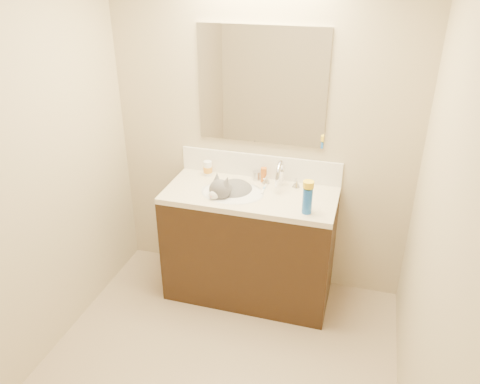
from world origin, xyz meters
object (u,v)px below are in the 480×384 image
Objects in this scene: cat at (232,194)px; pill_bottle at (208,168)px; amber_bottle at (264,175)px; basin at (233,201)px; vanity_cabinet at (250,247)px; spray_can at (307,201)px; silver_jar at (256,175)px; faucet at (280,176)px.

cat is 3.88× the size of pill_bottle.
amber_bottle is at bearing 73.16° from cat.
amber_bottle is (0.17, 0.23, 0.12)m from basin.
spray_can is (0.42, -0.17, 0.54)m from vanity_cabinet.
silver_jar reaches higher than basin.
silver_jar is at bearing 4.44° from pill_bottle.
faucet is 1.63× the size of spray_can.
basin is at bearing -150.88° from faucet.
amber_bottle is at bearing 53.73° from basin.
vanity_cabinet is 10.97× the size of amber_bottle.
spray_can is (0.55, -0.17, 0.12)m from cat.
silver_jar is (-0.19, 0.08, -0.05)m from faucet.
faucet reaches higher than cat.
spray_can is at bearing -22.54° from vanity_cabinet.
cat reaches higher than basin.
spray_can is at bearing -14.97° from basin.
cat is at bearing -177.89° from vanity_cabinet.
vanity_cabinet is at bearing 157.46° from spray_can.
amber_bottle is at bearing 155.73° from faucet.
pill_bottle is at bearing 155.50° from spray_can.
vanity_cabinet is 2.67× the size of basin.
faucet is at bearing -5.45° from pill_bottle.
vanity_cabinet is 0.40m from basin.
vanity_cabinet is 0.70m from spray_can.
pill_bottle is at bearing -175.56° from silver_jar.
amber_bottle is at bearing -20.05° from silver_jar.
spray_can is (0.80, -0.37, 0.03)m from pill_bottle.
pill_bottle is (-0.25, 0.20, 0.09)m from cat.
basin is at bearing -165.96° from vanity_cabinet.
basin is at bearing -40.26° from pill_bottle.
pill_bottle is at bearing -179.11° from amber_bottle.
pill_bottle is 0.43m from amber_bottle.
faucet is at bearing 127.68° from spray_can.
cat reaches higher than vanity_cabinet.
pill_bottle reaches higher than amber_bottle.
basin is 1.04× the size of cat.
vanity_cabinet is 0.54m from amber_bottle.
amber_bottle is (0.05, 0.20, 0.50)m from vanity_cabinet.
faucet is at bearing -24.27° from amber_bottle.
spray_can is (0.37, -0.37, 0.03)m from amber_bottle.
cat is 3.96× the size of amber_bottle.
spray_can is at bearing -42.21° from silver_jar.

